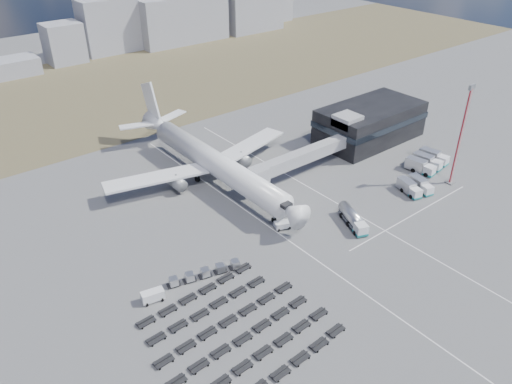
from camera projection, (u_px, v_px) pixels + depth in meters
ground at (303, 242)px, 100.64m from camera, size 420.00×420.00×0.00m
grass_strip at (87, 94)px, 174.21m from camera, size 420.00×90.00×0.01m
lane_markings at (326, 218)px, 107.87m from camera, size 47.12×110.00×0.01m
terminal at (369, 122)px, 139.51m from camera, size 30.40×16.40×11.00m
jet_bridge at (294, 160)px, 120.20m from camera, size 30.30×3.80×7.05m
airliner at (211, 160)px, 119.57m from camera, size 51.59×64.53×17.62m
skyline at (15, 43)px, 191.88m from camera, size 300.14×23.18×25.31m
fuel_tanker at (353, 219)px, 104.87m from camera, size 6.06×10.07×3.19m
pushback_tug at (283, 225)px, 104.29m from camera, size 3.83×2.94×1.51m
utility_van at (153, 296)px, 85.54m from camera, size 4.14×2.50×2.10m
catering_truck at (211, 159)px, 128.68m from camera, size 4.25×6.13×2.60m
service_trucks_near at (415, 186)px, 116.62m from camera, size 7.22×8.03×2.75m
service_trucks_far at (427, 161)px, 127.04m from camera, size 10.81×8.74×3.01m
uld_row at (205, 273)px, 90.97m from camera, size 14.27×4.93×1.57m
baggage_dollies at (235, 331)px, 79.56m from camera, size 29.43×24.22×0.74m
floodlight_mast at (461, 136)px, 114.56m from camera, size 2.33×1.91×24.74m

